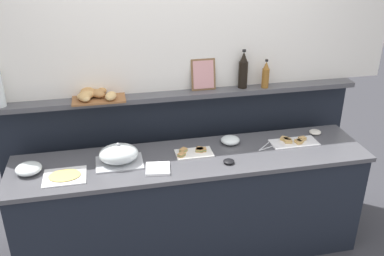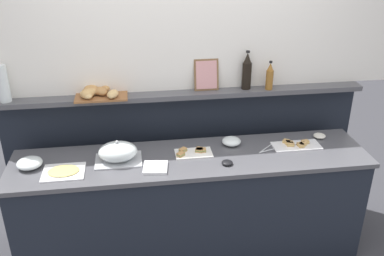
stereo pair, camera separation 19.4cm
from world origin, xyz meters
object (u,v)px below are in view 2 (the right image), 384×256
cold_cuts_platter (64,172)px  glass_bowl_large (30,163)px  napkin_stack (155,168)px  condiment_bowl_cream (227,163)px  glass_bowl_medium (231,142)px  serving_tongs (267,149)px  vinegar_bottle_amber (270,77)px  condiment_bowl_teal (319,136)px  bread_basket (96,93)px  water_carafe (3,84)px  wine_bottle_dark (247,72)px  serving_cloche (118,152)px  sandwich_platter_front (193,152)px  sandwich_platter_side (296,145)px  framed_picture (206,75)px

cold_cuts_platter → glass_bowl_large: glass_bowl_large is taller
cold_cuts_platter → napkin_stack: (0.64, -0.04, 0.00)m
condiment_bowl_cream → glass_bowl_medium: bearing=71.6°
serving_tongs → vinegar_bottle_amber: 0.59m
condiment_bowl_teal → vinegar_bottle_amber: vinegar_bottle_amber is taller
bread_basket → water_carafe: water_carafe is taller
cold_cuts_platter → glass_bowl_medium: (1.26, 0.25, 0.02)m
bread_basket → vinegar_bottle_amber: bearing=-0.8°
glass_bowl_large → water_carafe: bearing=116.4°
glass_bowl_medium → wine_bottle_dark: 0.57m
serving_cloche → serving_tongs: serving_cloche is taller
bread_basket → glass_bowl_large: bearing=-141.5°
bread_basket → wine_bottle_dark: bearing=0.9°
vinegar_bottle_amber → bread_basket: vinegar_bottle_amber is taller
vinegar_bottle_amber → bread_basket: (-1.38, 0.02, -0.07)m
sandwich_platter_front → cold_cuts_platter: size_ratio=0.97×
condiment_bowl_teal → water_carafe: 2.51m
vinegar_bottle_amber → condiment_bowl_teal: bearing=-27.9°
serving_cloche → glass_bowl_medium: 0.89m
sandwich_platter_side → water_carafe: (-2.20, 0.35, 0.50)m
glass_bowl_large → wine_bottle_dark: size_ratio=0.57×
bread_basket → serving_cloche: bearing=-69.2°
cold_cuts_platter → condiment_bowl_cream: (1.16, -0.05, 0.01)m
sandwich_platter_front → condiment_bowl_teal: (1.06, 0.12, 0.01)m
condiment_bowl_teal → water_carafe: bearing=174.5°
glass_bowl_large → glass_bowl_medium: 1.52m
sandwich_platter_front → water_carafe: water_carafe is taller
sandwich_platter_front → napkin_stack: bearing=-148.7°
condiment_bowl_teal → bread_basket: size_ratio=0.25×
serving_cloche → vinegar_bottle_amber: vinegar_bottle_amber is taller
framed_picture → water_carafe: water_carafe is taller
sandwich_platter_front → vinegar_bottle_amber: size_ratio=1.19×
glass_bowl_large → vinegar_bottle_amber: bearing=11.1°
sandwich_platter_side → cold_cuts_platter: bearing=-175.2°
sandwich_platter_front → water_carafe: bearing=165.6°
serving_cloche → sandwich_platter_side: bearing=1.6°
sandwich_platter_side → serving_cloche: (-1.38, -0.04, 0.06)m
bread_basket → water_carafe: size_ratio=1.42×
sandwich_platter_front → napkin_stack: size_ratio=1.65×
sandwich_platter_front → framed_picture: size_ratio=1.12×
glass_bowl_large → napkin_stack: size_ratio=1.07×
condiment_bowl_teal → framed_picture: (-0.90, 0.27, 0.47)m
water_carafe → glass_bowl_large: bearing=-63.6°
bread_basket → water_carafe: bearing=179.5°
sandwich_platter_side → sandwich_platter_front: 0.82m
cold_cuts_platter → bread_basket: bearing=64.4°
glass_bowl_medium → serving_tongs: size_ratio=0.84×
sandwich_platter_side → condiment_bowl_cream: bearing=-161.6°
napkin_stack → bread_basket: 0.78m
napkin_stack → framed_picture: (0.46, 0.58, 0.48)m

